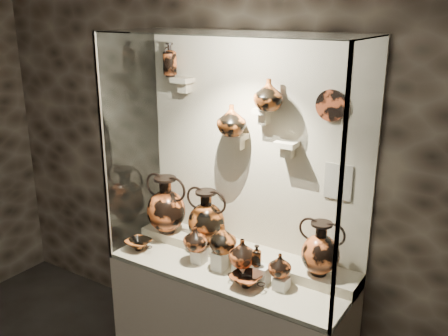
# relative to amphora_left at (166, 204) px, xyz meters

# --- Properties ---
(wall_back) EXTENTS (5.00, 0.02, 3.20)m
(wall_back) POSITION_rel_amphora_left_xyz_m (0.64, 0.21, 0.48)
(wall_back) COLOR black
(wall_back) RESTS_ON ground
(plinth) EXTENTS (1.70, 0.60, 0.80)m
(plinth) POSITION_rel_amphora_left_xyz_m (0.64, -0.11, -0.72)
(plinth) COLOR beige
(plinth) RESTS_ON floor
(front_tier) EXTENTS (1.68, 0.58, 0.03)m
(front_tier) POSITION_rel_amphora_left_xyz_m (0.64, -0.11, -0.31)
(front_tier) COLOR #BEB193
(front_tier) RESTS_ON plinth
(rear_tier) EXTENTS (1.70, 0.25, 0.10)m
(rear_tier) POSITION_rel_amphora_left_xyz_m (0.64, 0.06, -0.27)
(rear_tier) COLOR #BEB193
(rear_tier) RESTS_ON plinth
(back_panel) EXTENTS (1.70, 0.03, 1.60)m
(back_panel) POSITION_rel_amphora_left_xyz_m (0.64, 0.20, 0.48)
(back_panel) COLOR beige
(back_panel) RESTS_ON plinth
(glass_front) EXTENTS (1.70, 0.01, 1.60)m
(glass_front) POSITION_rel_amphora_left_xyz_m (0.64, -0.41, 0.48)
(glass_front) COLOR white
(glass_front) RESTS_ON plinth
(glass_left) EXTENTS (0.01, 0.60, 1.60)m
(glass_left) POSITION_rel_amphora_left_xyz_m (-0.21, -0.11, 0.48)
(glass_left) COLOR white
(glass_left) RESTS_ON plinth
(glass_right) EXTENTS (0.01, 0.60, 1.60)m
(glass_right) POSITION_rel_amphora_left_xyz_m (1.48, -0.11, 0.48)
(glass_right) COLOR white
(glass_right) RESTS_ON plinth
(glass_top) EXTENTS (1.70, 0.60, 0.01)m
(glass_top) POSITION_rel_amphora_left_xyz_m (0.64, -0.11, 1.27)
(glass_top) COLOR white
(glass_top) RESTS_ON back_panel
(frame_post_left) EXTENTS (0.02, 0.02, 1.60)m
(frame_post_left) POSITION_rel_amphora_left_xyz_m (-0.20, -0.40, 0.48)
(frame_post_left) COLOR gray
(frame_post_left) RESTS_ON plinth
(frame_post_right) EXTENTS (0.02, 0.02, 1.60)m
(frame_post_right) POSITION_rel_amphora_left_xyz_m (1.48, -0.40, 0.48)
(frame_post_right) COLOR gray
(frame_post_right) RESTS_ON plinth
(pedestal_a) EXTENTS (0.09, 0.09, 0.10)m
(pedestal_a) POSITION_rel_amphora_left_xyz_m (0.42, -0.16, -0.24)
(pedestal_a) COLOR beige
(pedestal_a) RESTS_ON front_tier
(pedestal_b) EXTENTS (0.09, 0.09, 0.13)m
(pedestal_b) POSITION_rel_amphora_left_xyz_m (0.59, -0.16, -0.23)
(pedestal_b) COLOR beige
(pedestal_b) RESTS_ON front_tier
(pedestal_c) EXTENTS (0.09, 0.09, 0.09)m
(pedestal_c) POSITION_rel_amphora_left_xyz_m (0.76, -0.16, -0.25)
(pedestal_c) COLOR beige
(pedestal_c) RESTS_ON front_tier
(pedestal_d) EXTENTS (0.09, 0.09, 0.12)m
(pedestal_d) POSITION_rel_amphora_left_xyz_m (0.92, -0.16, -0.23)
(pedestal_d) COLOR beige
(pedestal_d) RESTS_ON front_tier
(pedestal_e) EXTENTS (0.09, 0.09, 0.08)m
(pedestal_e) POSITION_rel_amphora_left_xyz_m (1.06, -0.16, -0.25)
(pedestal_e) COLOR beige
(pedestal_e) RESTS_ON front_tier
(bracket_ul) EXTENTS (0.14, 0.12, 0.04)m
(bracket_ul) POSITION_rel_amphora_left_xyz_m (0.09, 0.13, 0.93)
(bracket_ul) COLOR beige
(bracket_ul) RESTS_ON back_panel
(bracket_ca) EXTENTS (0.14, 0.12, 0.04)m
(bracket_ca) POSITION_rel_amphora_left_xyz_m (0.54, 0.13, 0.58)
(bracket_ca) COLOR beige
(bracket_ca) RESTS_ON back_panel
(bracket_cb) EXTENTS (0.10, 0.12, 0.04)m
(bracket_cb) POSITION_rel_amphora_left_xyz_m (0.74, 0.13, 0.78)
(bracket_cb) COLOR beige
(bracket_cb) RESTS_ON back_panel
(bracket_cc) EXTENTS (0.14, 0.12, 0.04)m
(bracket_cc) POSITION_rel_amphora_left_xyz_m (0.92, 0.13, 0.58)
(bracket_cc) COLOR beige
(bracket_cc) RESTS_ON back_panel
(amphora_left) EXTENTS (0.45, 0.45, 0.44)m
(amphora_left) POSITION_rel_amphora_left_xyz_m (0.00, 0.00, 0.00)
(amphora_left) COLOR #C25525
(amphora_left) RESTS_ON rear_tier
(amphora_mid) EXTENTS (0.39, 0.39, 0.40)m
(amphora_mid) POSITION_rel_amphora_left_xyz_m (0.36, 0.02, -0.02)
(amphora_mid) COLOR #A34D1C
(amphora_mid) RESTS_ON rear_tier
(amphora_right) EXTENTS (0.33, 0.33, 0.36)m
(amphora_right) POSITION_rel_amphora_left_xyz_m (1.23, 0.03, -0.04)
(amphora_right) COLOR #C25525
(amphora_right) RESTS_ON rear_tier
(jug_a) EXTENTS (0.18, 0.18, 0.18)m
(jug_a) POSITION_rel_amphora_left_xyz_m (0.40, -0.18, -0.10)
(jug_a) COLOR #C25525
(jug_a) RESTS_ON pedestal_a
(jug_b) EXTENTS (0.23, 0.23, 0.20)m
(jug_b) POSITION_rel_amphora_left_xyz_m (0.61, -0.15, -0.06)
(jug_b) COLOR #A34D1C
(jug_b) RESTS_ON pedestal_b
(jug_c) EXTENTS (0.24, 0.24, 0.19)m
(jug_c) POSITION_rel_amphora_left_xyz_m (0.78, -0.18, -0.11)
(jug_c) COLOR #C25525
(jug_c) RESTS_ON pedestal_c
(jug_e) EXTENTS (0.17, 0.17, 0.15)m
(jug_e) POSITION_rel_amphora_left_xyz_m (1.04, -0.15, -0.13)
(jug_e) COLOR #C25525
(jug_e) RESTS_ON pedestal_e
(lekythos_small) EXTENTS (0.07, 0.07, 0.16)m
(lekythos_small) POSITION_rel_amphora_left_xyz_m (0.88, -0.18, -0.09)
(lekythos_small) COLOR #A34D1C
(lekythos_small) RESTS_ON pedestal_d
(kylix_left) EXTENTS (0.29, 0.27, 0.09)m
(kylix_left) POSITION_rel_amphora_left_xyz_m (-0.07, -0.25, -0.24)
(kylix_left) COLOR #A34D1C
(kylix_left) RESTS_ON front_tier
(kylix_right) EXTENTS (0.27, 0.23, 0.10)m
(kylix_right) POSITION_rel_amphora_left_xyz_m (0.86, -0.26, -0.24)
(kylix_right) COLOR #C25525
(kylix_right) RESTS_ON front_tier
(lekythos_tall) EXTENTS (0.13, 0.13, 0.27)m
(lekythos_tall) POSITION_rel_amphora_left_xyz_m (-0.01, 0.11, 1.08)
(lekythos_tall) COLOR #C25525
(lekythos_tall) RESTS_ON bracket_ul
(ovoid_vase_a) EXTENTS (0.21, 0.21, 0.21)m
(ovoid_vase_a) POSITION_rel_amphora_left_xyz_m (0.53, 0.08, 0.70)
(ovoid_vase_a) COLOR #A34D1C
(ovoid_vase_a) RESTS_ON bracket_ca
(ovoid_vase_b) EXTENTS (0.22, 0.22, 0.20)m
(ovoid_vase_b) POSITION_rel_amphora_left_xyz_m (0.80, 0.08, 0.90)
(ovoid_vase_b) COLOR #A34D1C
(ovoid_vase_b) RESTS_ON bracket_cb
(wall_plate) EXTENTS (0.20, 0.02, 0.20)m
(wall_plate) POSITION_rel_amphora_left_xyz_m (1.18, 0.18, 0.85)
(wall_plate) COLOR #AF4622
(wall_plate) RESTS_ON back_panel
(info_placard) EXTENTS (0.17, 0.01, 0.23)m
(info_placard) POSITION_rel_amphora_left_xyz_m (1.26, 0.18, 0.37)
(info_placard) COLOR beige
(info_placard) RESTS_ON back_panel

